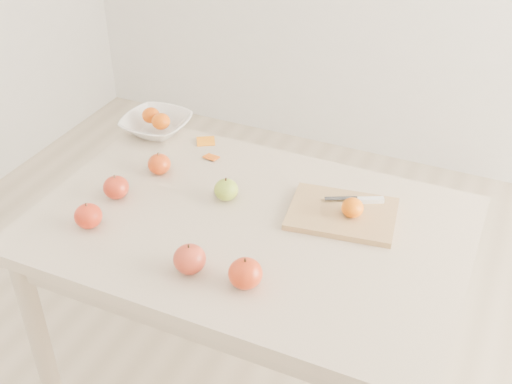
% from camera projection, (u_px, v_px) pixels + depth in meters
% --- Properties ---
extents(table, '(1.20, 0.80, 0.75)m').
position_uv_depth(table, '(249.00, 249.00, 1.84)').
color(table, beige).
rests_on(table, ground).
extents(cutting_board, '(0.33, 0.26, 0.02)m').
position_uv_depth(cutting_board, '(342.00, 214.00, 1.80)').
color(cutting_board, tan).
rests_on(cutting_board, table).
extents(board_tangerine, '(0.06, 0.06, 0.05)m').
position_uv_depth(board_tangerine, '(352.00, 208.00, 1.77)').
color(board_tangerine, '#D96707').
rests_on(board_tangerine, cutting_board).
extents(fruit_bowl, '(0.23, 0.23, 0.06)m').
position_uv_depth(fruit_bowl, '(156.00, 125.00, 2.20)').
color(fruit_bowl, white).
rests_on(fruit_bowl, table).
extents(bowl_tangerine_near, '(0.06, 0.06, 0.05)m').
position_uv_depth(bowl_tangerine_near, '(151.00, 115.00, 2.20)').
color(bowl_tangerine_near, orange).
rests_on(bowl_tangerine_near, fruit_bowl).
extents(bowl_tangerine_far, '(0.06, 0.06, 0.06)m').
position_uv_depth(bowl_tangerine_far, '(161.00, 121.00, 2.16)').
color(bowl_tangerine_far, '#D56207').
rests_on(bowl_tangerine_far, fruit_bowl).
extents(orange_peel_a, '(0.07, 0.07, 0.01)m').
position_uv_depth(orange_peel_a, '(206.00, 142.00, 2.15)').
color(orange_peel_a, orange).
rests_on(orange_peel_a, table).
extents(orange_peel_b, '(0.05, 0.04, 0.01)m').
position_uv_depth(orange_peel_b, '(211.00, 158.00, 2.07)').
color(orange_peel_b, '#E05C0F').
rests_on(orange_peel_b, table).
extents(paring_knife, '(0.16, 0.08, 0.01)m').
position_uv_depth(paring_knife, '(366.00, 200.00, 1.83)').
color(paring_knife, white).
rests_on(paring_knife, cutting_board).
extents(apple_green, '(0.07, 0.07, 0.06)m').
position_uv_depth(apple_green, '(226.00, 190.00, 1.86)').
color(apple_green, '#719D14').
rests_on(apple_green, table).
extents(apple_red_c, '(0.08, 0.08, 0.08)m').
position_uv_depth(apple_red_c, '(190.00, 259.00, 1.60)').
color(apple_red_c, maroon).
rests_on(apple_red_c, table).
extents(apple_red_e, '(0.09, 0.09, 0.08)m').
position_uv_depth(apple_red_e, '(245.00, 273.00, 1.55)').
color(apple_red_e, '#9D1510').
rests_on(apple_red_e, table).
extents(apple_red_b, '(0.08, 0.08, 0.07)m').
position_uv_depth(apple_red_b, '(116.00, 187.00, 1.87)').
color(apple_red_b, maroon).
rests_on(apple_red_b, table).
extents(apple_red_d, '(0.08, 0.08, 0.07)m').
position_uv_depth(apple_red_d, '(88.00, 216.00, 1.75)').
color(apple_red_d, '#A00503').
rests_on(apple_red_d, table).
extents(apple_red_a, '(0.07, 0.07, 0.06)m').
position_uv_depth(apple_red_a, '(159.00, 164.00, 1.98)').
color(apple_red_a, maroon).
rests_on(apple_red_a, table).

